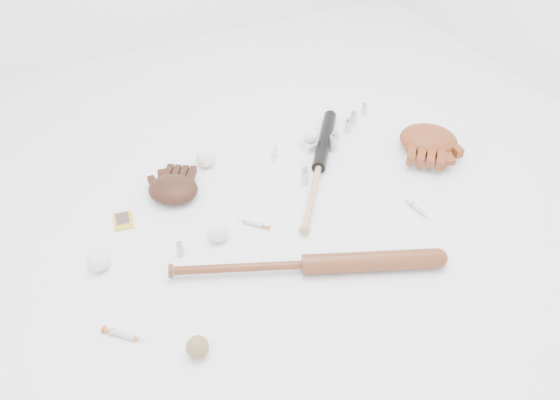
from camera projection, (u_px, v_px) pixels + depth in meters
name	position (u px, v px, depth m)	size (l,w,h in m)	color
bat_dark	(319.00, 167.00, 2.20)	(0.79, 0.06, 0.06)	black
bat_wood	(305.00, 265.00, 1.81)	(0.95, 0.07, 0.07)	brown
glove_dark	(173.00, 189.00, 2.08)	(0.23, 0.23, 0.08)	#341A0E
glove_tan	(428.00, 140.00, 2.30)	(0.29, 0.29, 0.10)	brown
trading_card	(123.00, 221.00, 2.01)	(0.07, 0.10, 0.01)	gold
pedestal	(310.00, 145.00, 2.33)	(0.07, 0.07, 0.04)	white
baseball_on_pedestal	(311.00, 135.00, 2.30)	(0.06, 0.06, 0.06)	white
baseball_left	(99.00, 261.00, 1.82)	(0.07, 0.07, 0.07)	white
baseball_upper	(205.00, 158.00, 2.23)	(0.08, 0.08, 0.08)	white
baseball_mid	(218.00, 232.00, 1.92)	(0.07, 0.07, 0.07)	white
baseball_aged	(197.00, 347.00, 1.58)	(0.07, 0.07, 0.07)	olive
syringe_0	(123.00, 335.00, 1.64)	(0.16, 0.03, 0.02)	#ADBCC6
syringe_1	(254.00, 224.00, 1.99)	(0.14, 0.02, 0.02)	#ADBCC6
syringe_2	(275.00, 152.00, 2.31)	(0.14, 0.02, 0.02)	#ADBCC6
syringe_3	(418.00, 209.00, 2.05)	(0.14, 0.02, 0.02)	#ADBCC6
vial_0	(353.00, 118.00, 2.45)	(0.03, 0.03, 0.07)	silver
vial_1	(364.00, 109.00, 2.52)	(0.02, 0.02, 0.06)	silver
vial_2	(305.00, 176.00, 2.15)	(0.03, 0.03, 0.08)	silver
vial_3	(334.00, 142.00, 2.31)	(0.04, 0.04, 0.09)	silver
vial_4	(180.00, 249.00, 1.87)	(0.02, 0.02, 0.06)	silver
vial_5	(348.00, 126.00, 2.40)	(0.03, 0.03, 0.07)	silver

